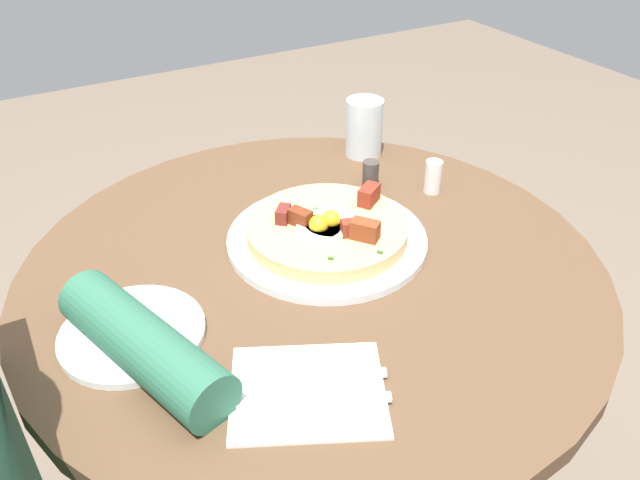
% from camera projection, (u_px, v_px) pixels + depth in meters
% --- Properties ---
extents(dining_table, '(0.83, 0.83, 0.74)m').
position_uv_depth(dining_table, '(313.00, 351.00, 0.99)').
color(dining_table, brown).
rests_on(dining_table, ground_plane).
extents(pizza_plate, '(0.30, 0.30, 0.01)m').
position_uv_depth(pizza_plate, '(327.00, 239.00, 0.93)').
color(pizza_plate, white).
rests_on(pizza_plate, dining_table).
extents(breakfast_pizza, '(0.24, 0.24, 0.05)m').
position_uv_depth(breakfast_pizza, '(328.00, 228.00, 0.92)').
color(breakfast_pizza, tan).
rests_on(breakfast_pizza, pizza_plate).
extents(bread_plate, '(0.18, 0.18, 0.01)m').
position_uv_depth(bread_plate, '(133.00, 333.00, 0.76)').
color(bread_plate, white).
rests_on(bread_plate, dining_table).
extents(napkin, '(0.20, 0.21, 0.00)m').
position_uv_depth(napkin, '(308.00, 391.00, 0.69)').
color(napkin, white).
rests_on(napkin, dining_table).
extents(fork, '(0.09, 0.17, 0.00)m').
position_uv_depth(fork, '(307.00, 376.00, 0.70)').
color(fork, silver).
rests_on(fork, napkin).
extents(knife, '(0.09, 0.17, 0.00)m').
position_uv_depth(knife, '(308.00, 401.00, 0.67)').
color(knife, silver).
rests_on(knife, napkin).
extents(water_glass, '(0.07, 0.07, 0.11)m').
position_uv_depth(water_glass, '(364.00, 128.00, 1.15)').
color(water_glass, silver).
rests_on(water_glass, dining_table).
extents(salt_shaker, '(0.03, 0.03, 0.06)m').
position_uv_depth(salt_shaker, '(433.00, 177.00, 1.04)').
color(salt_shaker, white).
rests_on(salt_shaker, dining_table).
extents(pepper_shaker, '(0.03, 0.03, 0.05)m').
position_uv_depth(pepper_shaker, '(371.00, 174.00, 1.06)').
color(pepper_shaker, '#3F3833').
rests_on(pepper_shaker, dining_table).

